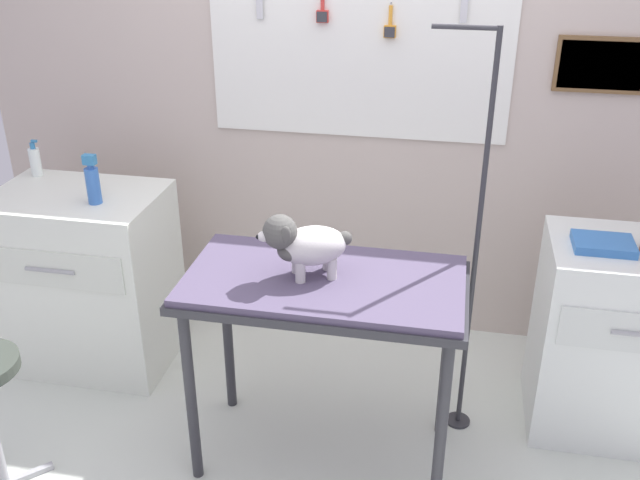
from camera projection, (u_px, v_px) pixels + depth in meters
name	position (u px, v px, depth m)	size (l,w,h in m)	color
ground	(306.00, 478.00, 2.99)	(4.40, 4.00, 0.04)	silver
rear_wall_panel	(359.00, 119.00, 3.60)	(4.00, 0.11, 2.30)	#C0B0A5
grooming_table	(324.00, 298.00, 2.76)	(1.10, 0.59, 0.87)	#2D2D33
grooming_arm	(473.00, 262.00, 2.92)	(0.30, 0.11, 1.77)	#2D2D33
dog	(304.00, 243.00, 2.66)	(0.35, 0.25, 0.26)	silver
counter_left	(87.00, 279.00, 3.56)	(0.80, 0.58, 0.91)	silver
cabinet_right	(617.00, 338.00, 3.10)	(0.68, 0.54, 0.89)	silver
shampoo_bottle	(93.00, 182.00, 3.22)	(0.06, 0.06, 0.23)	#376BBE
spray_bottle_short	(35.00, 161.00, 3.54)	(0.06, 0.05, 0.19)	white
supply_tray	(603.00, 244.00, 2.89)	(0.24, 0.18, 0.04)	#3671BE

